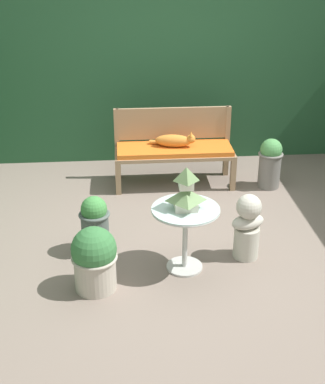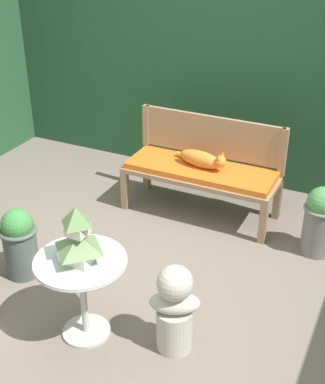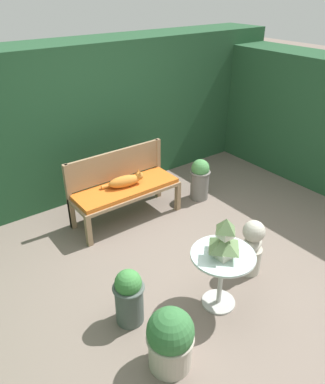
{
  "view_description": "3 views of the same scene",
  "coord_description": "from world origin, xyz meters",
  "px_view_note": "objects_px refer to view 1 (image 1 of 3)",
  "views": [
    {
      "loc": [
        -0.63,
        -4.43,
        2.63
      ],
      "look_at": [
        -0.24,
        0.33,
        0.33
      ],
      "focal_mm": 50.0,
      "sensor_mm": 36.0,
      "label": 1
    },
    {
      "loc": [
        1.49,
        -2.69,
        2.51
      ],
      "look_at": [
        -0.09,
        0.57,
        0.53
      ],
      "focal_mm": 50.0,
      "sensor_mm": 36.0,
      "label": 2
    },
    {
      "loc": [
        -2.08,
        -2.26,
        2.68
      ],
      "look_at": [
        0.1,
        0.66,
        0.6
      ],
      "focal_mm": 35.0,
      "sensor_mm": 36.0,
      "label": 3
    }
  ],
  "objects_px": {
    "garden_bust": "(247,226)",
    "potted_plant_table_near": "(270,162)",
    "garden_bench": "(174,152)",
    "cat": "(175,141)",
    "potted_plant_hedge_corner": "(94,259)",
    "potted_plant_table_far": "(95,224)",
    "pagoda_birdhouse": "(186,191)",
    "patio_table": "(185,222)"
  },
  "relations": [
    {
      "from": "patio_table",
      "to": "potted_plant_table_far",
      "type": "xyz_separation_m",
      "value": [
        -0.78,
        0.33,
        -0.17
      ]
    },
    {
      "from": "garden_bench",
      "to": "garden_bust",
      "type": "xyz_separation_m",
      "value": [
        0.49,
        -1.61,
        -0.09
      ]
    },
    {
      "from": "cat",
      "to": "pagoda_birdhouse",
      "type": "relative_size",
      "value": 1.39
    },
    {
      "from": "patio_table",
      "to": "cat",
      "type": "bearing_deg",
      "value": 87.19
    },
    {
      "from": "cat",
      "to": "potted_plant_hedge_corner",
      "type": "xyz_separation_m",
      "value": [
        -0.85,
        -1.99,
        -0.25
      ]
    },
    {
      "from": "garden_bust",
      "to": "potted_plant_hedge_corner",
      "type": "xyz_separation_m",
      "value": [
        -1.34,
        -0.37,
        -0.03
      ]
    },
    {
      "from": "cat",
      "to": "potted_plant_hedge_corner",
      "type": "height_order",
      "value": "cat"
    },
    {
      "from": "garden_bust",
      "to": "potted_plant_table_far",
      "type": "bearing_deg",
      "value": 150.25
    },
    {
      "from": "pagoda_birdhouse",
      "to": "potted_plant_hedge_corner",
      "type": "xyz_separation_m",
      "value": [
        -0.76,
        -0.23,
        -0.46
      ]
    },
    {
      "from": "cat",
      "to": "patio_table",
      "type": "xyz_separation_m",
      "value": [
        -0.09,
        -1.76,
        -0.08
      ]
    },
    {
      "from": "garden_bench",
      "to": "potted_plant_table_far",
      "type": "xyz_separation_m",
      "value": [
        -0.86,
        -1.42,
        -0.11
      ]
    },
    {
      "from": "cat",
      "to": "garden_bench",
      "type": "bearing_deg",
      "value": -94.01
    },
    {
      "from": "potted_plant_table_far",
      "to": "cat",
      "type": "bearing_deg",
      "value": 58.8
    },
    {
      "from": "cat",
      "to": "garden_bust",
      "type": "height_order",
      "value": "cat"
    },
    {
      "from": "pagoda_birdhouse",
      "to": "cat",
      "type": "bearing_deg",
      "value": 87.19
    },
    {
      "from": "garden_bench",
      "to": "potted_plant_table_near",
      "type": "distance_m",
      "value": 1.1
    },
    {
      "from": "potted_plant_hedge_corner",
      "to": "potted_plant_table_near",
      "type": "xyz_separation_m",
      "value": [
        1.93,
        1.83,
        0.02
      ]
    },
    {
      "from": "potted_plant_table_far",
      "to": "potted_plant_table_near",
      "type": "distance_m",
      "value": 2.32
    },
    {
      "from": "patio_table",
      "to": "garden_bust",
      "type": "height_order",
      "value": "garden_bust"
    },
    {
      "from": "garden_bench",
      "to": "potted_plant_hedge_corner",
      "type": "relative_size",
      "value": 2.44
    },
    {
      "from": "potted_plant_hedge_corner",
      "to": "potted_plant_table_far",
      "type": "height_order",
      "value": "same"
    },
    {
      "from": "garden_bench",
      "to": "potted_plant_hedge_corner",
      "type": "height_order",
      "value": "potted_plant_hedge_corner"
    },
    {
      "from": "garden_bust",
      "to": "potted_plant_table_near",
      "type": "distance_m",
      "value": 1.57
    },
    {
      "from": "pagoda_birdhouse",
      "to": "patio_table",
      "type": "bearing_deg",
      "value": 97.13
    },
    {
      "from": "pagoda_birdhouse",
      "to": "potted_plant_table_far",
      "type": "xyz_separation_m",
      "value": [
        -0.78,
        0.33,
        -0.46
      ]
    },
    {
      "from": "cat",
      "to": "potted_plant_table_near",
      "type": "xyz_separation_m",
      "value": [
        1.08,
        -0.17,
        -0.23
      ]
    },
    {
      "from": "cat",
      "to": "potted_plant_table_near",
      "type": "bearing_deg",
      "value": 0.83
    },
    {
      "from": "garden_bust",
      "to": "potted_plant_hedge_corner",
      "type": "height_order",
      "value": "garden_bust"
    },
    {
      "from": "patio_table",
      "to": "potted_plant_table_near",
      "type": "relative_size",
      "value": 1.01
    },
    {
      "from": "pagoda_birdhouse",
      "to": "garden_bust",
      "type": "distance_m",
      "value": 0.73
    },
    {
      "from": "garden_bench",
      "to": "patio_table",
      "type": "bearing_deg",
      "value": -92.76
    },
    {
      "from": "garden_bench",
      "to": "cat",
      "type": "height_order",
      "value": "cat"
    },
    {
      "from": "patio_table",
      "to": "garden_bench",
      "type": "bearing_deg",
      "value": 87.24
    },
    {
      "from": "garden_bust",
      "to": "potted_plant_table_near",
      "type": "xyz_separation_m",
      "value": [
        0.59,
        1.45,
        -0.01
      ]
    },
    {
      "from": "garden_bench",
      "to": "pagoda_birdhouse",
      "type": "height_order",
      "value": "pagoda_birdhouse"
    },
    {
      "from": "garden_bench",
      "to": "potted_plant_table_far",
      "type": "bearing_deg",
      "value": -121.28
    },
    {
      "from": "cat",
      "to": "patio_table",
      "type": "height_order",
      "value": "cat"
    },
    {
      "from": "patio_table",
      "to": "potted_plant_table_far",
      "type": "distance_m",
      "value": 0.86
    },
    {
      "from": "patio_table",
      "to": "garden_bust",
      "type": "bearing_deg",
      "value": 13.62
    },
    {
      "from": "cat",
      "to": "potted_plant_hedge_corner",
      "type": "relative_size",
      "value": 0.93
    },
    {
      "from": "potted_plant_hedge_corner",
      "to": "cat",
      "type": "bearing_deg",
      "value": 66.93
    },
    {
      "from": "patio_table",
      "to": "potted_plant_hedge_corner",
      "type": "distance_m",
      "value": 0.82
    }
  ]
}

